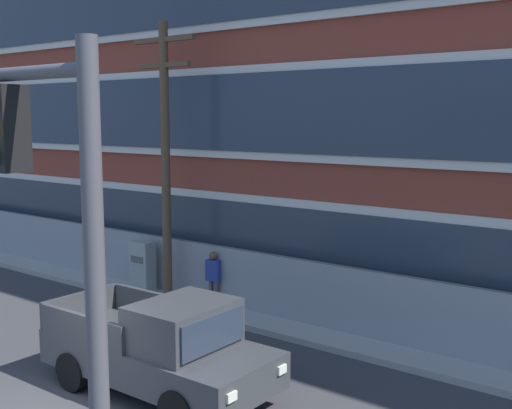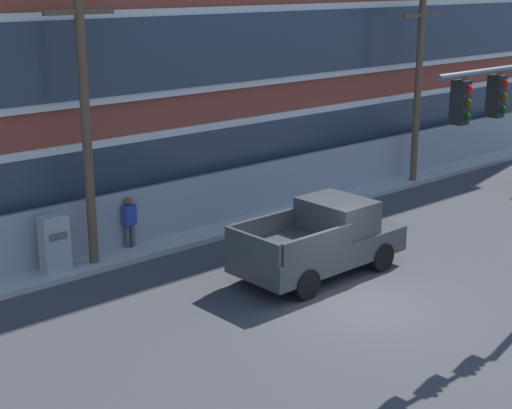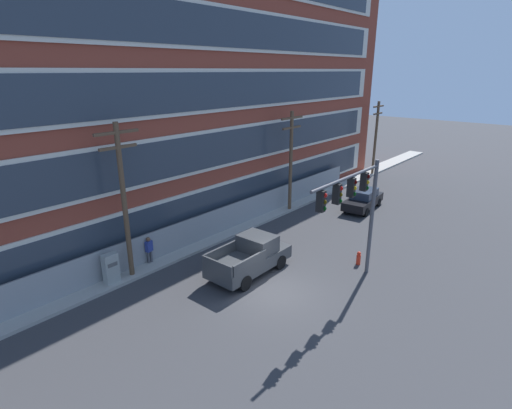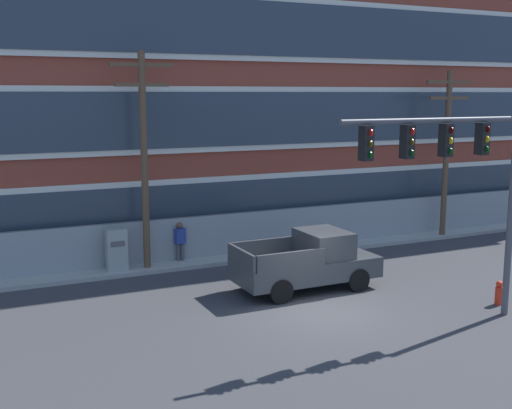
{
  "view_description": "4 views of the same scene",
  "coord_description": "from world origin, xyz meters",
  "px_view_note": "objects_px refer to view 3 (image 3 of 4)",
  "views": [
    {
      "loc": [
        9.7,
        -6.17,
        5.49
      ],
      "look_at": [
        0.74,
        5.4,
        3.49
      ],
      "focal_mm": 45.0,
      "sensor_mm": 36.0,
      "label": 1
    },
    {
      "loc": [
        -13.84,
        -11.55,
        7.83
      ],
      "look_at": [
        -2.04,
        1.83,
        2.61
      ],
      "focal_mm": 55.0,
      "sensor_mm": 36.0,
      "label": 2
    },
    {
      "loc": [
        -13.82,
        -10.41,
        10.44
      ],
      "look_at": [
        1.6,
        2.64,
        3.62
      ],
      "focal_mm": 28.0,
      "sensor_mm": 36.0,
      "label": 3
    },
    {
      "loc": [
        -9.81,
        -16.19,
        6.63
      ],
      "look_at": [
        -0.9,
        3.01,
        2.96
      ],
      "focal_mm": 45.0,
      "sensor_mm": 36.0,
      "label": 4
    }
  ],
  "objects_px": {
    "pickup_truck_dark_grey": "(251,257)",
    "pedestrian_near_cabinet": "(149,249)",
    "utility_pole_near_corner": "(124,196)",
    "sedan_black": "(363,199)",
    "utility_pole_far_east": "(376,135)",
    "traffic_signal_mast": "(356,199)",
    "fire_hydrant": "(359,258)",
    "utility_pole_midblock": "(291,157)",
    "electrical_cabinet": "(111,270)"
  },
  "relations": [
    {
      "from": "utility_pole_far_east",
      "to": "fire_hydrant",
      "type": "xyz_separation_m",
      "value": [
        -19.63,
        -8.23,
        -3.77
      ]
    },
    {
      "from": "sedan_black",
      "to": "fire_hydrant",
      "type": "bearing_deg",
      "value": -155.34
    },
    {
      "from": "pedestrian_near_cabinet",
      "to": "fire_hydrant",
      "type": "height_order",
      "value": "pedestrian_near_cabinet"
    },
    {
      "from": "traffic_signal_mast",
      "to": "utility_pole_midblock",
      "type": "bearing_deg",
      "value": 50.41
    },
    {
      "from": "traffic_signal_mast",
      "to": "electrical_cabinet",
      "type": "relative_size",
      "value": 3.6
    },
    {
      "from": "traffic_signal_mast",
      "to": "electrical_cabinet",
      "type": "height_order",
      "value": "traffic_signal_mast"
    },
    {
      "from": "utility_pole_near_corner",
      "to": "utility_pole_far_east",
      "type": "height_order",
      "value": "utility_pole_near_corner"
    },
    {
      "from": "pickup_truck_dark_grey",
      "to": "utility_pole_near_corner",
      "type": "height_order",
      "value": "utility_pole_near_corner"
    },
    {
      "from": "utility_pole_near_corner",
      "to": "fire_hydrant",
      "type": "height_order",
      "value": "utility_pole_near_corner"
    },
    {
      "from": "pickup_truck_dark_grey",
      "to": "pedestrian_near_cabinet",
      "type": "distance_m",
      "value": 5.74
    },
    {
      "from": "electrical_cabinet",
      "to": "pedestrian_near_cabinet",
      "type": "bearing_deg",
      "value": 8.0
    },
    {
      "from": "utility_pole_midblock",
      "to": "utility_pole_far_east",
      "type": "relative_size",
      "value": 1.02
    },
    {
      "from": "sedan_black",
      "to": "utility_pole_midblock",
      "type": "height_order",
      "value": "utility_pole_midblock"
    },
    {
      "from": "pickup_truck_dark_grey",
      "to": "fire_hydrant",
      "type": "bearing_deg",
      "value": -40.77
    },
    {
      "from": "traffic_signal_mast",
      "to": "utility_pole_midblock",
      "type": "distance_m",
      "value": 11.78
    },
    {
      "from": "electrical_cabinet",
      "to": "pedestrian_near_cabinet",
      "type": "distance_m",
      "value": 2.6
    },
    {
      "from": "utility_pole_far_east",
      "to": "pickup_truck_dark_grey",
      "type": "bearing_deg",
      "value": -170.15
    },
    {
      "from": "pickup_truck_dark_grey",
      "to": "utility_pole_near_corner",
      "type": "xyz_separation_m",
      "value": [
        -4.43,
        4.5,
        3.56
      ]
    },
    {
      "from": "utility_pole_near_corner",
      "to": "pedestrian_near_cabinet",
      "type": "bearing_deg",
      "value": 15.55
    },
    {
      "from": "pickup_truck_dark_grey",
      "to": "utility_pole_far_east",
      "type": "height_order",
      "value": "utility_pole_far_east"
    },
    {
      "from": "pickup_truck_dark_grey",
      "to": "traffic_signal_mast",
      "type": "bearing_deg",
      "value": -66.67
    },
    {
      "from": "utility_pole_midblock",
      "to": "pedestrian_near_cabinet",
      "type": "height_order",
      "value": "utility_pole_midblock"
    },
    {
      "from": "traffic_signal_mast",
      "to": "sedan_black",
      "type": "relative_size",
      "value": 1.32
    },
    {
      "from": "utility_pole_far_east",
      "to": "fire_hydrant",
      "type": "relative_size",
      "value": 9.63
    },
    {
      "from": "traffic_signal_mast",
      "to": "fire_hydrant",
      "type": "height_order",
      "value": "traffic_signal_mast"
    },
    {
      "from": "pickup_truck_dark_grey",
      "to": "electrical_cabinet",
      "type": "xyz_separation_m",
      "value": [
        -5.56,
        4.54,
        -0.08
      ]
    },
    {
      "from": "utility_pole_near_corner",
      "to": "pedestrian_near_cabinet",
      "type": "height_order",
      "value": "utility_pole_near_corner"
    },
    {
      "from": "utility_pole_near_corner",
      "to": "fire_hydrant",
      "type": "distance_m",
      "value": 13.12
    },
    {
      "from": "traffic_signal_mast",
      "to": "utility_pole_far_east",
      "type": "height_order",
      "value": "utility_pole_far_east"
    },
    {
      "from": "utility_pole_near_corner",
      "to": "utility_pole_midblock",
      "type": "height_order",
      "value": "utility_pole_near_corner"
    },
    {
      "from": "utility_pole_near_corner",
      "to": "utility_pole_far_east",
      "type": "xyz_separation_m",
      "value": [
        28.72,
        -0.28,
        -0.35
      ]
    },
    {
      "from": "utility_pole_far_east",
      "to": "electrical_cabinet",
      "type": "xyz_separation_m",
      "value": [
        -29.85,
        0.32,
        -3.29
      ]
    },
    {
      "from": "utility_pole_midblock",
      "to": "utility_pole_far_east",
      "type": "height_order",
      "value": "utility_pole_midblock"
    },
    {
      "from": "pickup_truck_dark_grey",
      "to": "pedestrian_near_cabinet",
      "type": "bearing_deg",
      "value": 121.44
    },
    {
      "from": "pickup_truck_dark_grey",
      "to": "utility_pole_midblock",
      "type": "xyz_separation_m",
      "value": [
        9.57,
        4.29,
        3.33
      ]
    },
    {
      "from": "sedan_black",
      "to": "traffic_signal_mast",
      "type": "bearing_deg",
      "value": -157.12
    },
    {
      "from": "traffic_signal_mast",
      "to": "sedan_black",
      "type": "bearing_deg",
      "value": 22.88
    },
    {
      "from": "traffic_signal_mast",
      "to": "fire_hydrant",
      "type": "bearing_deg",
      "value": 16.36
    },
    {
      "from": "utility_pole_near_corner",
      "to": "electrical_cabinet",
      "type": "height_order",
      "value": "utility_pole_near_corner"
    },
    {
      "from": "traffic_signal_mast",
      "to": "sedan_black",
      "type": "height_order",
      "value": "traffic_signal_mast"
    },
    {
      "from": "traffic_signal_mast",
      "to": "utility_pole_far_east",
      "type": "xyz_separation_m",
      "value": [
        22.23,
        9.0,
        -0.51
      ]
    },
    {
      "from": "traffic_signal_mast",
      "to": "utility_pole_far_east",
      "type": "distance_m",
      "value": 23.98
    },
    {
      "from": "sedan_black",
      "to": "utility_pole_far_east",
      "type": "bearing_deg",
      "value": 21.11
    },
    {
      "from": "sedan_black",
      "to": "fire_hydrant",
      "type": "relative_size",
      "value": 6.03
    },
    {
      "from": "pickup_truck_dark_grey",
      "to": "pedestrian_near_cabinet",
      "type": "height_order",
      "value": "pickup_truck_dark_grey"
    },
    {
      "from": "sedan_black",
      "to": "electrical_cabinet",
      "type": "distance_m",
      "value": 19.71
    },
    {
      "from": "pickup_truck_dark_grey",
      "to": "utility_pole_midblock",
      "type": "relative_size",
      "value": 0.65
    },
    {
      "from": "utility_pole_midblock",
      "to": "electrical_cabinet",
      "type": "xyz_separation_m",
      "value": [
        -15.13,
        0.24,
        -3.4
      ]
    },
    {
      "from": "sedan_black",
      "to": "utility_pole_far_east",
      "type": "height_order",
      "value": "utility_pole_far_east"
    },
    {
      "from": "utility_pole_far_east",
      "to": "fire_hydrant",
      "type": "distance_m",
      "value": 21.62
    }
  ]
}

